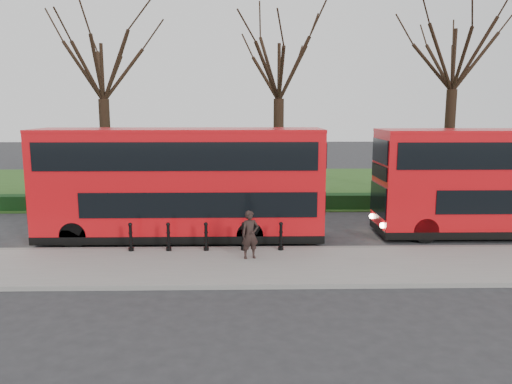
{
  "coord_description": "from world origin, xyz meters",
  "views": [
    {
      "loc": [
        0.08,
        -19.04,
        5.31
      ],
      "look_at": [
        0.49,
        0.5,
        2.0
      ],
      "focal_mm": 35.0,
      "sensor_mm": 36.0,
      "label": 1
    }
  ],
  "objects_px": {
    "bus_lead": "(180,185)",
    "pedestrian": "(250,235)",
    "bollard_row": "(206,237)",
    "bus_rear": "(512,183)"
  },
  "relations": [
    {
      "from": "bollard_row",
      "to": "pedestrian",
      "type": "bearing_deg",
      "value": -31.66
    },
    {
      "from": "bus_rear",
      "to": "pedestrian",
      "type": "bearing_deg",
      "value": -162.22
    },
    {
      "from": "bus_lead",
      "to": "pedestrian",
      "type": "relative_size",
      "value": 6.74
    },
    {
      "from": "bus_rear",
      "to": "bollard_row",
      "type": "bearing_deg",
      "value": -168.65
    },
    {
      "from": "bollard_row",
      "to": "bus_rear",
      "type": "distance_m",
      "value": 12.85
    },
    {
      "from": "bollard_row",
      "to": "pedestrian",
      "type": "distance_m",
      "value": 1.91
    },
    {
      "from": "bollard_row",
      "to": "pedestrian",
      "type": "height_order",
      "value": "pedestrian"
    },
    {
      "from": "bus_rear",
      "to": "pedestrian",
      "type": "relative_size",
      "value": 6.64
    },
    {
      "from": "bus_rear",
      "to": "bus_lead",
      "type": "bearing_deg",
      "value": -178.07
    },
    {
      "from": "bollard_row",
      "to": "bus_rear",
      "type": "height_order",
      "value": "bus_rear"
    }
  ]
}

